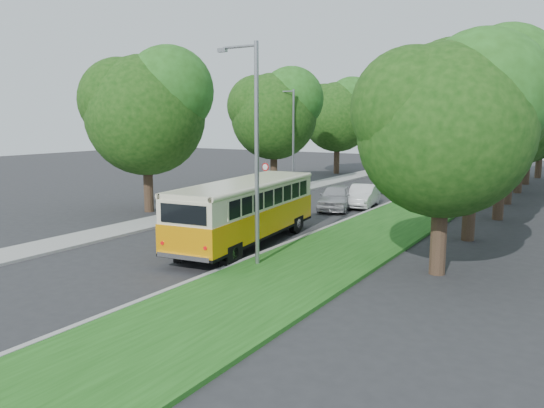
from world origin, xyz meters
The scene contains 13 objects.
ground centered at (0.00, 0.00, 0.00)m, with size 120.00×120.00×0.00m, color #28282A.
curb centered at (3.60, 5.00, 0.07)m, with size 0.20×70.00×0.15m, color gray.
grass_verge centered at (5.95, 5.00, 0.07)m, with size 4.50×70.00×0.13m, color #1C5015.
sidewalk centered at (-4.80, 5.00, 0.06)m, with size 2.20×70.00×0.12m, color gray.
treeline centered at (3.15, 17.99, 5.93)m, with size 24.27×41.91×9.46m.
lamppost_near centered at (4.21, -2.50, 4.37)m, with size 1.71×0.16×8.00m.
lamppost_far centered at (-4.70, 16.00, 4.12)m, with size 1.71×0.16×7.50m.
warning_sign centered at (-4.50, 11.98, 1.71)m, with size 0.56×0.10×2.50m.
vintage_bus centered at (2.06, 0.08, 1.41)m, with size 2.44×9.47×2.81m, color orange, non-canonical shape.
car_silver centered at (1.48, 10.41, 0.75)m, with size 1.77×4.40×1.50m, color #A5A5AA.
car_white centered at (2.47, 12.20, 0.68)m, with size 1.44×4.13×1.36m, color silver.
car_blue centered at (1.86, 20.62, 0.75)m, with size 2.09×5.14×1.49m, color navy.
car_grey centered at (3.00, 27.74, 0.71)m, with size 2.37×5.14×1.43m, color slate.
Camera 1 is at (14.61, -18.24, 5.33)m, focal length 35.00 mm.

